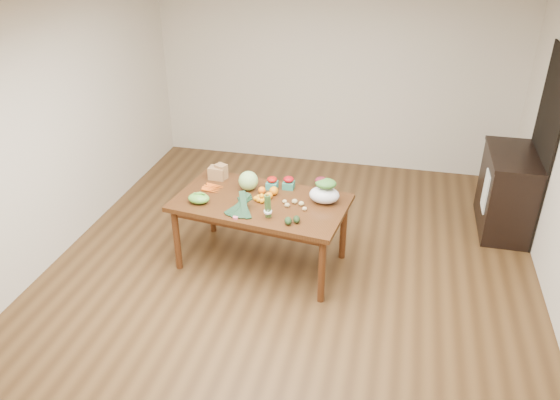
% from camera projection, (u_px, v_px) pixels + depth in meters
% --- Properties ---
extents(floor, '(6.00, 6.00, 0.00)m').
position_uv_depth(floor, '(287.00, 281.00, 5.54)').
color(floor, brown).
rests_on(floor, ground).
extents(ceiling, '(5.00, 6.00, 0.02)m').
position_uv_depth(ceiling, '(289.00, 2.00, 4.25)').
color(ceiling, white).
rests_on(ceiling, room_walls).
extents(room_walls, '(5.02, 6.02, 2.70)m').
position_uv_depth(room_walls, '(287.00, 160.00, 4.89)').
color(room_walls, beige).
rests_on(room_walls, floor).
extents(dining_table, '(1.82, 1.16, 0.75)m').
position_uv_depth(dining_table, '(261.00, 232.00, 5.65)').
color(dining_table, '#472710').
rests_on(dining_table, floor).
extents(doorway_dark, '(0.02, 1.00, 2.10)m').
position_uv_depth(doorway_dark, '(542.00, 147.00, 5.91)').
color(doorway_dark, black).
rests_on(doorway_dark, floor).
extents(cabinet, '(0.52, 1.02, 0.94)m').
position_uv_depth(cabinet, '(506.00, 192.00, 6.24)').
color(cabinet, black).
rests_on(cabinet, floor).
extents(dish_towel, '(0.02, 0.28, 0.45)m').
position_uv_depth(dish_towel, '(485.00, 191.00, 6.08)').
color(dish_towel, white).
rests_on(dish_towel, cabinet).
extents(paper_bag, '(0.26, 0.22, 0.16)m').
position_uv_depth(paper_bag, '(217.00, 172.00, 5.87)').
color(paper_bag, olive).
rests_on(paper_bag, dining_table).
extents(cabbage, '(0.20, 0.20, 0.20)m').
position_uv_depth(cabbage, '(248.00, 181.00, 5.64)').
color(cabbage, '#93C06F').
rests_on(cabbage, dining_table).
extents(strawberry_basket_a, '(0.13, 0.13, 0.10)m').
position_uv_depth(strawberry_basket_a, '(272.00, 184.00, 5.69)').
color(strawberry_basket_a, '#B01C0B').
rests_on(strawberry_basket_a, dining_table).
extents(strawberry_basket_b, '(0.13, 0.13, 0.11)m').
position_uv_depth(strawberry_basket_b, '(289.00, 184.00, 5.69)').
color(strawberry_basket_b, '#B00B15').
rests_on(strawberry_basket_b, dining_table).
extents(orange_a, '(0.08, 0.08, 0.08)m').
position_uv_depth(orange_a, '(262.00, 190.00, 5.58)').
color(orange_a, orange).
rests_on(orange_a, dining_table).
extents(orange_b, '(0.09, 0.09, 0.09)m').
position_uv_depth(orange_b, '(274.00, 191.00, 5.56)').
color(orange_b, orange).
rests_on(orange_b, dining_table).
extents(orange_c, '(0.07, 0.07, 0.07)m').
position_uv_depth(orange_c, '(269.00, 196.00, 5.49)').
color(orange_c, '#EDA00E').
rests_on(orange_c, dining_table).
extents(mandarin_cluster, '(0.20, 0.20, 0.08)m').
position_uv_depth(mandarin_cluster, '(262.00, 197.00, 5.46)').
color(mandarin_cluster, '#F2A20E').
rests_on(mandarin_cluster, dining_table).
extents(carrots, '(0.24, 0.22, 0.03)m').
position_uv_depth(carrots, '(213.00, 188.00, 5.69)').
color(carrots, '#F35D14').
rests_on(carrots, dining_table).
extents(snap_pea_bag, '(0.22, 0.16, 0.10)m').
position_uv_depth(snap_pea_bag, '(199.00, 198.00, 5.41)').
color(snap_pea_bag, '#56B33C').
rests_on(snap_pea_bag, dining_table).
extents(kale_bunch, '(0.37, 0.44, 0.16)m').
position_uv_depth(kale_bunch, '(240.00, 206.00, 5.21)').
color(kale_bunch, black).
rests_on(kale_bunch, dining_table).
extents(asparagus_bundle, '(0.09, 0.13, 0.26)m').
position_uv_depth(asparagus_bundle, '(268.00, 206.00, 5.12)').
color(asparagus_bundle, '#4D803B').
rests_on(asparagus_bundle, dining_table).
extents(potato_a, '(0.05, 0.04, 0.04)m').
position_uv_depth(potato_a, '(285.00, 201.00, 5.42)').
color(potato_a, '#DBCA7E').
rests_on(potato_a, dining_table).
extents(potato_b, '(0.05, 0.05, 0.05)m').
position_uv_depth(potato_b, '(287.00, 205.00, 5.35)').
color(potato_b, tan).
rests_on(potato_b, dining_table).
extents(potato_c, '(0.06, 0.05, 0.05)m').
position_uv_depth(potato_c, '(301.00, 204.00, 5.37)').
color(potato_c, '#D7C07C').
rests_on(potato_c, dining_table).
extents(potato_d, '(0.06, 0.05, 0.05)m').
position_uv_depth(potato_d, '(295.00, 201.00, 5.41)').
color(potato_d, tan).
rests_on(potato_d, dining_table).
extents(potato_e, '(0.05, 0.04, 0.04)m').
position_uv_depth(potato_e, '(305.00, 209.00, 5.29)').
color(potato_e, tan).
rests_on(potato_e, dining_table).
extents(avocado_a, '(0.09, 0.12, 0.07)m').
position_uv_depth(avocado_a, '(288.00, 221.00, 5.06)').
color(avocado_a, black).
rests_on(avocado_a, dining_table).
extents(avocado_b, '(0.09, 0.11, 0.06)m').
position_uv_depth(avocado_b, '(297.00, 219.00, 5.09)').
color(avocado_b, black).
rests_on(avocado_b, dining_table).
extents(salad_bag, '(0.33, 0.26, 0.23)m').
position_uv_depth(salad_bag, '(324.00, 192.00, 5.39)').
color(salad_bag, white).
rests_on(salad_bag, dining_table).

